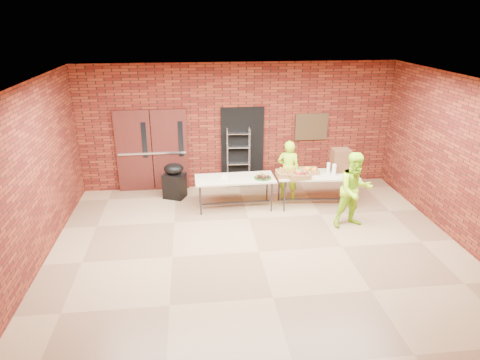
# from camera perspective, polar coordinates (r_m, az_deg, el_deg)

# --- Properties ---
(room) EXTENTS (8.08, 7.08, 3.28)m
(room) POSITION_cam_1_polar(r_m,az_deg,el_deg) (7.66, 2.73, 0.80)
(room) COLOR #836446
(room) RESTS_ON ground
(double_doors) EXTENTS (1.78, 0.12, 2.10)m
(double_doors) POSITION_cam_1_polar(r_m,az_deg,el_deg) (11.05, -11.60, 3.85)
(double_doors) COLOR #481614
(double_doors) RESTS_ON room
(dark_doorway) EXTENTS (1.10, 0.06, 2.10)m
(dark_doorway) POSITION_cam_1_polar(r_m,az_deg,el_deg) (11.10, 0.32, 4.36)
(dark_doorway) COLOR black
(dark_doorway) RESTS_ON room
(bronze_plaque) EXTENTS (0.85, 0.04, 0.70)m
(bronze_plaque) POSITION_cam_1_polar(r_m,az_deg,el_deg) (11.31, 9.49, 7.02)
(bronze_plaque) COLOR #3C2B18
(bronze_plaque) RESTS_ON room
(wire_rack) EXTENTS (0.60, 0.23, 1.60)m
(wire_rack) POSITION_cam_1_polar(r_m,az_deg,el_deg) (11.03, -0.21, 2.88)
(wire_rack) COLOR #BBBCC2
(wire_rack) RESTS_ON room
(table_left) EXTENTS (1.84, 0.79, 0.75)m
(table_left) POSITION_cam_1_polar(r_m,az_deg,el_deg) (9.87, -0.67, -0.06)
(table_left) COLOR #B7AC8B
(table_left) RESTS_ON room
(table_right) EXTENTS (1.94, 0.95, 0.77)m
(table_right) POSITION_cam_1_polar(r_m,az_deg,el_deg) (10.21, 10.23, 0.45)
(table_right) COLOR #B7AC8B
(table_right) RESTS_ON room
(basket_bananas) EXTENTS (0.49, 0.38, 0.15)m
(basket_bananas) POSITION_cam_1_polar(r_m,az_deg,el_deg) (9.92, 6.28, 0.86)
(basket_bananas) COLOR olive
(basket_bananas) RESTS_ON table_right
(basket_oranges) EXTENTS (0.44, 0.34, 0.14)m
(basket_oranges) POSITION_cam_1_polar(r_m,az_deg,el_deg) (10.19, 9.14, 1.22)
(basket_oranges) COLOR olive
(basket_oranges) RESTS_ON table_right
(basket_apples) EXTENTS (0.49, 0.38, 0.15)m
(basket_apples) POSITION_cam_1_polar(r_m,az_deg,el_deg) (9.88, 7.87, 0.70)
(basket_apples) COLOR olive
(basket_apples) RESTS_ON table_right
(muffin_tray) EXTENTS (0.41, 0.41, 0.10)m
(muffin_tray) POSITION_cam_1_polar(r_m,az_deg,el_deg) (9.83, 3.05, 0.49)
(muffin_tray) COLOR #194D14
(muffin_tray) RESTS_ON table_left
(napkin_box) EXTENTS (0.17, 0.11, 0.06)m
(napkin_box) POSITION_cam_1_polar(r_m,az_deg,el_deg) (9.86, -2.15, 0.48)
(napkin_box) COLOR white
(napkin_box) RESTS_ON table_left
(coffee_dispenser) EXTENTS (0.41, 0.37, 0.54)m
(coffee_dispenser) POSITION_cam_1_polar(r_m,az_deg,el_deg) (10.42, 13.25, 2.60)
(coffee_dispenser) COLOR brown
(coffee_dispenser) RESTS_ON table_right
(cup_stack_front) EXTENTS (0.09, 0.09, 0.26)m
(cup_stack_front) POSITION_cam_1_polar(r_m,az_deg,el_deg) (10.17, 12.41, 1.38)
(cup_stack_front) COLOR white
(cup_stack_front) RESTS_ON table_right
(cup_stack_mid) EXTENTS (0.08, 0.08, 0.24)m
(cup_stack_mid) POSITION_cam_1_polar(r_m,az_deg,el_deg) (10.14, 12.47, 1.25)
(cup_stack_mid) COLOR white
(cup_stack_mid) RESTS_ON table_right
(cup_stack_back) EXTENTS (0.08, 0.08, 0.25)m
(cup_stack_back) POSITION_cam_1_polar(r_m,az_deg,el_deg) (10.28, 11.71, 1.60)
(cup_stack_back) COLOR white
(cup_stack_back) RESTS_ON table_right
(covered_grill) EXTENTS (0.61, 0.57, 0.89)m
(covered_grill) POSITION_cam_1_polar(r_m,az_deg,el_deg) (10.65, -8.75, -0.08)
(covered_grill) COLOR black
(covered_grill) RESTS_ON room
(volunteer_woman) EXTENTS (0.62, 0.51, 1.48)m
(volunteer_woman) POSITION_cam_1_polar(r_m,az_deg,el_deg) (10.45, 6.45, 1.34)
(volunteer_woman) COLOR #A3EA1A
(volunteer_woman) RESTS_ON room
(volunteer_man) EXTENTS (0.89, 0.74, 1.64)m
(volunteer_man) POSITION_cam_1_polar(r_m,az_deg,el_deg) (9.30, 15.04, -1.32)
(volunteer_man) COLOR #A3EA1A
(volunteer_man) RESTS_ON room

